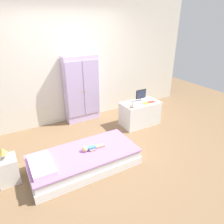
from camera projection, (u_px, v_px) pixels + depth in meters
name	position (u px, v px, depth m)	size (l,w,h in m)	color
ground_plane	(102.00, 152.00, 3.76)	(10.00, 10.00, 0.02)	brown
back_wall	(68.00, 63.00, 4.44)	(6.40, 0.05, 2.70)	silver
bed	(84.00, 160.00, 3.32)	(1.73, 0.81, 0.27)	white
pillow	(41.00, 165.00, 2.95)	(0.32, 0.58, 0.06)	silver
doll	(89.00, 148.00, 3.31)	(0.39, 0.14, 0.10)	#4C84C6
nightstand	(8.00, 170.00, 2.99)	(0.29, 0.29, 0.41)	silver
table_lamp	(3.00, 152.00, 2.85)	(0.13, 0.13, 0.18)	#B7B2AD
wardrobe	(82.00, 89.00, 4.64)	(0.79, 0.28, 1.53)	silver
tv_stand	(140.00, 113.00, 4.63)	(0.86, 0.47, 0.54)	silver
tv_monitor	(141.00, 95.00, 4.54)	(0.26, 0.10, 0.26)	#99999E
rocking_horse_toy	(132.00, 105.00, 4.21)	(0.10, 0.04, 0.12)	#8E6642
book_orange	(146.00, 103.00, 4.46)	(0.14, 0.10, 0.01)	orange
book_red	(151.00, 102.00, 4.52)	(0.16, 0.09, 0.02)	#CC3838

